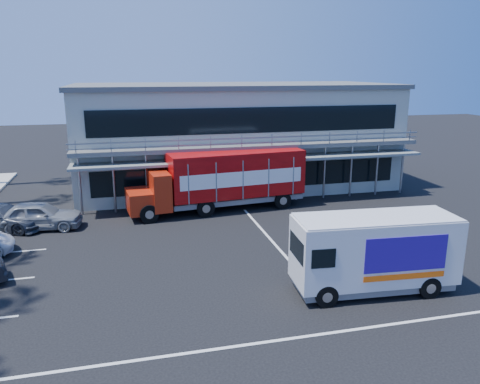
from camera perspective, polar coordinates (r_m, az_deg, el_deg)
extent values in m
plane|color=black|center=(20.70, 0.69, -8.82)|extent=(120.00, 120.00, 0.00)
cube|color=#9FA396|center=(34.59, -0.73, 6.77)|extent=(22.00, 10.00, 7.00)
cube|color=#515454|center=(34.28, -0.75, 12.83)|extent=(22.40, 10.40, 0.30)
cube|color=#515454|center=(29.21, 1.78, 5.50)|extent=(22.00, 1.20, 0.25)
cube|color=gray|center=(28.61, 2.09, 6.32)|extent=(22.00, 0.08, 0.90)
cube|color=slate|center=(29.05, 1.93, 4.05)|extent=(22.00, 1.80, 0.15)
cube|color=black|center=(30.14, 1.45, 1.92)|extent=(20.00, 0.06, 1.60)
cube|color=black|center=(29.56, 1.50, 8.74)|extent=(20.00, 0.06, 1.60)
cube|color=#A6220D|center=(27.22, -12.08, -1.08)|extent=(1.66, 2.43, 1.22)
cube|color=#A6220D|center=(27.24, -9.83, 0.26)|extent=(1.29, 2.63, 2.13)
cube|color=black|center=(27.10, -9.88, 1.51)|extent=(0.29, 2.15, 0.71)
cube|color=#B40B0B|center=(28.26, -0.54, 2.38)|extent=(8.35, 3.41, 2.64)
cube|color=slate|center=(28.64, -0.53, -0.70)|extent=(8.31, 3.03, 0.30)
cube|color=white|center=(27.11, 0.37, 1.63)|extent=(7.43, 0.85, 0.86)
cube|color=white|center=(29.46, -1.38, 2.68)|extent=(7.43, 0.85, 0.86)
cylinder|color=black|center=(26.34, -11.02, -2.66)|extent=(1.08, 0.39, 1.06)
cylinder|color=black|center=(28.46, -11.76, -1.39)|extent=(1.08, 0.39, 1.06)
cylinder|color=black|center=(27.00, -4.20, -1.99)|extent=(1.08, 0.39, 1.06)
cylinder|color=black|center=(29.07, -5.43, -0.80)|extent=(1.08, 0.39, 1.06)
cylinder|color=black|center=(28.66, 5.20, -1.03)|extent=(1.08, 0.39, 1.06)
cylinder|color=black|center=(30.61, 3.42, 0.03)|extent=(1.08, 0.39, 1.06)
cube|color=silver|center=(18.47, 16.07, -6.69)|extent=(6.24, 2.52, 2.44)
cube|color=slate|center=(18.99, 15.78, -10.50)|extent=(5.98, 2.29, 0.31)
cube|color=black|center=(17.30, 6.98, -6.74)|extent=(0.18, 1.72, 0.83)
cube|color=silver|center=(18.06, 16.35, -3.00)|extent=(6.12, 2.47, 0.07)
cube|color=#240E83|center=(17.85, 19.62, -7.14)|extent=(3.14, 0.25, 1.31)
cube|color=#240E83|center=(19.60, 16.62, -4.94)|extent=(3.14, 0.25, 1.31)
cube|color=#F2590C|center=(18.18, 19.39, -9.70)|extent=(3.14, 0.24, 0.22)
cylinder|color=black|center=(17.39, 10.47, -12.35)|extent=(0.86, 0.34, 0.84)
cylinder|color=black|center=(18.96, 8.53, -9.90)|extent=(0.86, 0.34, 0.84)
cylinder|color=black|center=(19.08, 22.07, -10.71)|extent=(0.86, 0.34, 0.84)
cylinder|color=black|center=(20.52, 19.36, -8.65)|extent=(0.86, 0.34, 0.84)
imported|color=#2C323B|center=(27.84, -26.99, -2.77)|extent=(5.01, 3.53, 1.35)
imported|color=gray|center=(27.06, -23.33, -2.65)|extent=(4.58, 2.22, 1.50)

